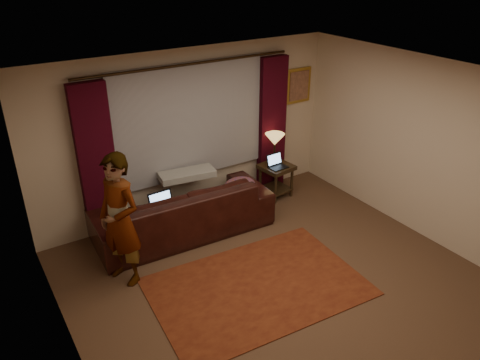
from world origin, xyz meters
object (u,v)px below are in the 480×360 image
at_px(laptop_sofa, 164,204).
at_px(end_table, 276,180).
at_px(tiffany_lamp, 274,149).
at_px(person, 120,220).
at_px(laptop_table, 278,162).
at_px(sofa, 182,201).

bearing_deg(laptop_sofa, end_table, 6.85).
height_order(tiffany_lamp, person, person).
bearing_deg(laptop_table, tiffany_lamp, 70.02).
relative_size(laptop_sofa, person, 0.22).
bearing_deg(laptop_sofa, person, -151.91).
relative_size(laptop_sofa, tiffany_lamp, 0.73).
bearing_deg(person, end_table, 82.14).
xyz_separation_m(tiffany_lamp, laptop_table, (-0.06, -0.20, -0.15)).
distance_m(tiffany_lamp, laptop_table, 0.26).
xyz_separation_m(sofa, laptop_sofa, (-0.35, -0.15, 0.13)).
bearing_deg(end_table, person, -165.09).
xyz_separation_m(laptop_sofa, person, (-0.78, -0.45, 0.22)).
bearing_deg(sofa, laptop_sofa, 25.95).
height_order(sofa, tiffany_lamp, tiffany_lamp).
relative_size(end_table, laptop_table, 1.73).
distance_m(sofa, end_table, 1.89).
distance_m(sofa, tiffany_lamp, 1.94).
height_order(sofa, end_table, sofa).
height_order(end_table, person, person).
relative_size(sofa, laptop_table, 7.91).
relative_size(laptop_sofa, laptop_table, 1.16).
height_order(end_table, laptop_table, laptop_table).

